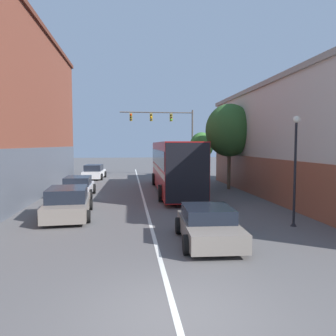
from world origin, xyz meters
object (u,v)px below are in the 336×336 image
object	(u,v)px
parked_car_left_mid	(78,187)
street_tree_far	(202,146)
hatchback_foreground	(208,225)
parked_car_left_far	(94,172)
parked_car_left_near	(68,203)
bus	(174,164)
traffic_signal_gantry	(170,127)
street_tree_near	(229,130)
street_lamp	(295,167)

from	to	relation	value
parked_car_left_mid	street_tree_far	xyz separation A→B (m)	(10.92, 12.46, 2.64)
hatchback_foreground	parked_car_left_mid	xyz separation A→B (m)	(-5.98, 10.57, 0.05)
parked_car_left_mid	parked_car_left_far	size ratio (longest dim) A/B	0.98
hatchback_foreground	parked_car_left_near	bearing A→B (deg)	52.74
bus	traffic_signal_gantry	bearing A→B (deg)	-4.17
hatchback_foreground	street_tree_near	bearing A→B (deg)	-17.58
traffic_signal_gantry	street_tree_near	distance (m)	11.43
street_tree_near	street_tree_far	world-z (taller)	street_tree_near
parked_car_left_far	street_tree_far	size ratio (longest dim) A/B	0.96
bus	street_tree_far	xyz separation A→B (m)	(4.45, 10.82, 1.29)
bus	parked_car_left_far	bearing A→B (deg)	35.53
parked_car_left_near	street_tree_far	size ratio (longest dim) A/B	1.02
hatchback_foreground	parked_car_left_far	size ratio (longest dim) A/B	0.86
parked_car_left_near	street_tree_far	distance (m)	21.33
street_lamp	street_tree_near	distance (m)	11.59
bus	parked_car_left_far	size ratio (longest dim) A/B	2.82
hatchback_foreground	street_tree_near	world-z (taller)	street_tree_near
parked_car_left_near	parked_car_left_mid	size ratio (longest dim) A/B	1.08
bus	hatchback_foreground	xyz separation A→B (m)	(-0.49, -12.21, -1.40)
street_lamp	street_tree_far	bearing A→B (deg)	87.61
bus	parked_car_left_near	bearing A→B (deg)	142.66
hatchback_foreground	traffic_signal_gantry	bearing A→B (deg)	-1.30
bus	street_lamp	bearing A→B (deg)	-159.79
parked_car_left_far	street_lamp	bearing A→B (deg)	-150.05
traffic_signal_gantry	street_lamp	world-z (taller)	traffic_signal_gantry
bus	parked_car_left_mid	world-z (taller)	bus
street_tree_near	street_tree_far	distance (m)	9.97
bus	hatchback_foreground	bearing A→B (deg)	179.13
parked_car_left_mid	parked_car_left_far	bearing A→B (deg)	-0.59
street_lamp	street_tree_near	world-z (taller)	street_tree_near
hatchback_foreground	street_lamp	distance (m)	4.80
hatchback_foreground	parked_car_left_near	world-z (taller)	parked_car_left_near
hatchback_foreground	parked_car_left_mid	size ratio (longest dim) A/B	0.88
traffic_signal_gantry	parked_car_left_far	bearing A→B (deg)	-165.05
parked_car_left_far	street_tree_near	bearing A→B (deg)	-125.71
traffic_signal_gantry	hatchback_foreground	bearing A→B (deg)	-93.92
street_tree_near	street_tree_far	bearing A→B (deg)	89.35
traffic_signal_gantry	street_lamp	size ratio (longest dim) A/B	1.73
bus	hatchback_foreground	size ratio (longest dim) A/B	3.27
hatchback_foreground	parked_car_left_far	bearing A→B (deg)	18.23
hatchback_foreground	parked_car_left_far	distance (m)	22.85
traffic_signal_gantry	street_tree_far	world-z (taller)	traffic_signal_gantry
traffic_signal_gantry	street_tree_near	world-z (taller)	traffic_signal_gantry
bus	street_tree_near	size ratio (longest dim) A/B	1.98
parked_car_left_mid	street_tree_far	size ratio (longest dim) A/B	0.95
bus	traffic_signal_gantry	world-z (taller)	traffic_signal_gantry
parked_car_left_mid	traffic_signal_gantry	bearing A→B (deg)	-30.88
hatchback_foreground	street_tree_far	distance (m)	23.71
hatchback_foreground	parked_car_left_mid	world-z (taller)	parked_car_left_mid
hatchback_foreground	parked_car_left_far	world-z (taller)	parked_car_left_far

